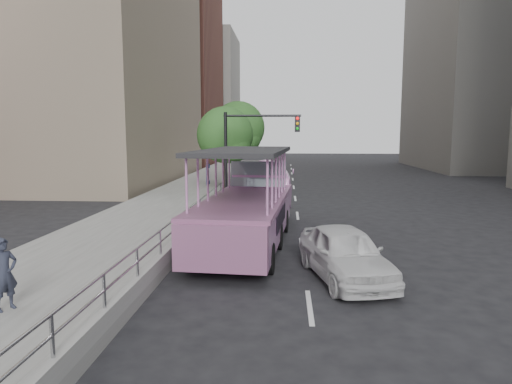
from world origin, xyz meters
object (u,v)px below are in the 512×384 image
Objects in this scene: pedestrian_near at (4,274)px; traffic_signal at (247,144)px; street_tree_far at (239,130)px; duck_boat at (251,207)px; car at (345,253)px; parking_sign at (208,187)px; street_tree_near at (226,137)px.

traffic_signal is (3.86, 15.85, 2.41)m from pedestrian_near.
pedestrian_near is 25.60m from street_tree_far.
duck_boat is 2.46× the size of car.
car is at bearing -54.68° from parking_sign.
pedestrian_near is (-7.64, -3.52, 0.34)m from car.
traffic_signal is (-0.79, 7.88, 2.19)m from duck_boat.
pedestrian_near is at bearing -103.68° from traffic_signal.
street_tree_near is (-0.30, 8.59, 2.11)m from parking_sign.
duck_boat is at bearing -84.25° from traffic_signal.
street_tree_near reaches higher than parking_sign.
street_tree_far is at bearing 98.43° from traffic_signal.
duck_boat is 17.70m from street_tree_far.
pedestrian_near is 19.60m from street_tree_near.
street_tree_far is (-2.19, 17.31, 3.00)m from duck_boat.
parking_sign is (-2.09, 2.71, 0.40)m from duck_boat.
pedestrian_near reaches higher than car.
street_tree_near is at bearing 101.94° from duck_boat.
street_tree_far is at bearing 97.21° from duck_boat.
duck_boat reaches higher than car.
duck_boat is 6.81× the size of pedestrian_near.
car is at bearing -56.11° from duck_boat.
parking_sign is (2.56, 10.68, 0.62)m from pedestrian_near.
street_tree_near reaches higher than pedestrian_near.
car is 0.84× the size of traffic_signal.
street_tree_near is (-2.39, 11.31, 2.51)m from duck_boat.
traffic_signal is at bearing 95.75° from duck_boat.
traffic_signal reaches higher than pedestrian_near.
parking_sign is 0.42× the size of street_tree_far.
street_tree_near reaches higher than duck_boat.
street_tree_far is (2.46, 25.28, 3.22)m from pedestrian_near.
street_tree_far reaches higher than parking_sign.
traffic_signal is at bearing 75.95° from parking_sign.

